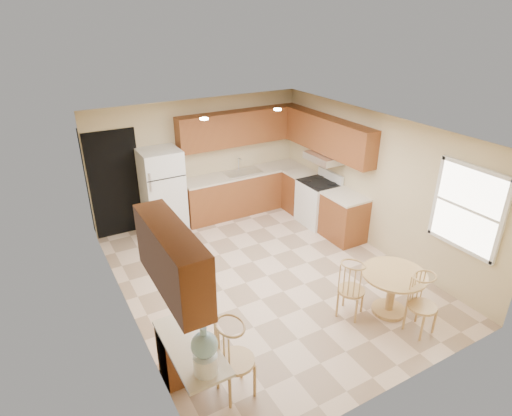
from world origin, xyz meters
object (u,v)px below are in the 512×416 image
refrigerator (163,192)px  chair_table_b (429,303)px  water_crock (205,352)px  chair_table_a (356,287)px  stove (318,202)px  dining_table (392,287)px  chair_desk (239,357)px

refrigerator → chair_table_b: 5.14m
refrigerator → water_crock: (-1.05, -4.52, 0.17)m
chair_table_a → chair_table_b: 0.97m
chair_table_a → chair_table_b: size_ratio=1.00×
chair_table_a → water_crock: water_crock is taller
refrigerator → stove: 3.15m
stove → dining_table: size_ratio=1.18×
chair_table_a → chair_table_b: (0.60, -0.76, -0.00)m
refrigerator → water_crock: refrigerator is taller
stove → chair_desk: size_ratio=1.08×
refrigerator → stove: refrigerator is taller
chair_table_b → water_crock: size_ratio=1.57×
chair_table_b → chair_desk: 2.71m
dining_table → chair_table_b: 0.60m
water_crock → chair_desk: bearing=17.7°
chair_table_b → water_crock: water_crock is taller
chair_table_b → chair_table_a: bearing=-56.3°
dining_table → water_crock: water_crock is taller
dining_table → water_crock: bearing=-172.1°
dining_table → chair_desk: (-2.64, -0.28, 0.17)m
chair_table_a → chair_desk: bearing=-108.1°
dining_table → water_crock: 3.18m
dining_table → chair_desk: 2.67m
chair_table_b → chair_desk: chair_desk is taller
chair_table_b → water_crock: bearing=-7.7°
water_crock → stove: bearing=40.1°
dining_table → chair_table_a: (-0.55, 0.17, 0.10)m
dining_table → chair_table_a: size_ratio=1.04×
refrigerator → chair_table_b: size_ratio=1.92×
chair_table_a → water_crock: (-2.54, -0.59, 0.48)m
refrigerator → water_crock: bearing=-103.1°
refrigerator → chair_desk: (-0.60, -4.38, -0.23)m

